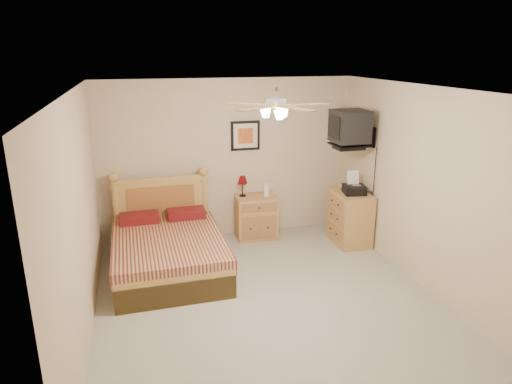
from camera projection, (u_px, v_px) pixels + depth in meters
floor at (269, 303)px, 5.46m from camera, size 4.50×4.50×0.00m
ceiling at (271, 90)px, 4.72m from camera, size 4.00×4.50×0.04m
wall_back at (229, 160)px, 7.16m from camera, size 4.00×0.04×2.50m
wall_front at (367, 310)px, 3.01m from camera, size 4.00×0.04×2.50m
wall_left at (80, 220)px, 4.59m from camera, size 0.04×4.50×2.50m
wall_right at (426, 190)px, 5.58m from camera, size 0.04×4.50×2.50m
bed at (168, 230)px, 6.04m from camera, size 1.45×1.89×1.21m
nightstand at (256, 217)px, 7.30m from camera, size 0.66×0.51×0.69m
table_lamp at (242, 186)px, 7.16m from camera, size 0.22×0.22×0.33m
lotion_bottle at (266, 189)px, 7.16m from camera, size 0.10×0.10×0.25m
framed_picture at (245, 136)px, 7.10m from camera, size 0.46×0.04×0.46m
dresser at (350, 218)px, 7.06m from camera, size 0.50×0.71×0.82m
fax_machine at (355, 183)px, 6.82m from camera, size 0.37×0.38×0.33m
magazine_lower at (342, 188)px, 7.13m from camera, size 0.25×0.31×0.03m
magazine_upper at (343, 186)px, 7.15m from camera, size 0.25×0.31×0.02m
wall_tv at (359, 128)px, 6.59m from camera, size 0.56×0.46×0.58m
ceiling_fan at (276, 105)px, 4.57m from camera, size 1.14×1.14×0.28m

